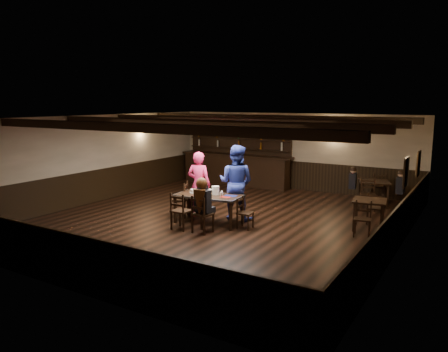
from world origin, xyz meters
The scene contains 25 objects.
ground centered at (0.00, 0.00, 0.00)m, with size 10.00×10.00×0.00m, color black.
room_shell centered at (0.01, 0.04, 1.75)m, with size 9.02×10.02×2.71m.
dining_table centered at (-0.07, -0.39, 0.68)m, with size 1.78×1.01×0.75m.
chair_near_left centered at (-0.36, -1.25, 0.54)m, with size 0.43×0.41×0.92m.
chair_near_right centered at (0.24, -1.22, 0.53)m, with size 0.46×0.44×0.91m.
chair_end_left centered at (-1.04, -0.22, 0.56)m, with size 0.58×0.59×0.97m.
chair_end_right centered at (0.88, -0.31, 0.45)m, with size 0.37×0.39×0.78m.
chair_far_pushed centered at (-1.02, 0.75, 0.51)m, with size 0.56×0.56×0.88m.
woman_pink centered at (-0.67, 0.04, 0.89)m, with size 0.65×0.43×1.79m, color #FF376E.
man_blue centered at (0.32, 0.33, 1.00)m, with size 0.97×0.75×1.99m, color navy.
seated_person centered at (0.25, -1.16, 0.87)m, with size 0.37×0.56×0.91m.
cake centered at (-0.54, -0.34, 0.79)m, with size 0.28×0.28×0.09m.
plate_stack_a centered at (-0.06, -0.39, 0.82)m, with size 0.15×0.15×0.14m, color white.
plate_stack_b centered at (0.06, -0.28, 0.86)m, with size 0.19×0.19×0.22m, color white.
tea_light centered at (-0.04, -0.31, 0.78)m, with size 0.04×0.04×0.06m.
salt_shaker centered at (0.30, -0.41, 0.80)m, with size 0.04×0.04×0.10m, color silver.
pepper_shaker centered at (0.32, -0.41, 0.80)m, with size 0.04×0.04×0.10m, color #A5A8AD.
drink_glass centered at (0.20, -0.19, 0.80)m, with size 0.06×0.06×0.10m, color silver.
menu_red centered at (0.43, -0.39, 0.75)m, with size 0.26×0.18×0.00m, color maroon.
menu_blue centered at (0.47, -0.21, 0.75)m, with size 0.32×0.23×0.00m, color #101753.
bar_counter centered at (-2.16, 4.72, 0.73)m, with size 4.45×0.70×2.20m.
back_table_a centered at (3.59, 1.17, 0.65)m, with size 0.89×0.89×0.75m.
back_table_b centered at (3.11, 3.83, 0.65)m, with size 1.10×1.10×0.75m.
bg_patron_left centered at (2.48, 3.79, 0.80)m, with size 0.24×0.35×0.67m.
bg_patron_right centered at (3.87, 3.75, 0.81)m, with size 0.21×0.34×0.69m.
Camera 1 is at (5.93, -9.53, 3.12)m, focal length 35.00 mm.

